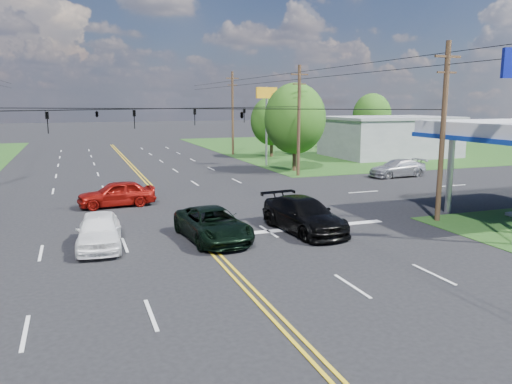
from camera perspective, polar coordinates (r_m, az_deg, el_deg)
name	(u,v)px	position (r m, az deg, el deg)	size (l,w,h in m)	color
ground	(169,206)	(31.61, -9.87, -1.57)	(280.00, 280.00, 0.00)	black
grass_ne	(369,147)	(74.68, 12.77, 5.09)	(46.00, 48.00, 0.03)	#1E4616
stop_bar	(296,229)	(25.58, 4.57, -4.25)	(10.00, 0.50, 0.02)	silver
retail_ne	(389,138)	(61.80, 14.97, 6.01)	(14.00, 10.00, 4.40)	slate
pole_se	(443,130)	(28.32, 20.58, 6.62)	(1.60, 0.28, 9.50)	#3C2D19
pole_ne	(299,119)	(43.58, 4.92, 8.27)	(1.60, 0.28, 9.50)	#3C2D19
pole_right_far	(233,112)	(61.32, -2.69, 9.09)	(1.60, 0.28, 10.00)	#3C2D19
span_wire_signals	(166,109)	(30.96, -10.21, 9.36)	(26.00, 18.00, 1.13)	black
power_lines	(171,62)	(29.07, -9.66, 14.47)	(26.04, 100.00, 0.64)	black
tree_right_a	(295,119)	(46.72, 4.47, 8.35)	(5.70, 5.70, 8.18)	#3C2D19
tree_right_b	(272,121)	(58.76, 1.80, 8.12)	(4.94, 4.94, 7.09)	#3C2D19
tree_far_r	(372,115)	(72.20, 13.11, 8.52)	(5.32, 5.32, 7.63)	#3C2D19
pickup_dkgreen	(213,224)	(23.44, -4.95, -3.70)	(2.50, 5.41, 1.50)	black
suv_black	(304,215)	(25.02, 5.48, -2.62)	(2.35, 5.78, 1.68)	black
pickup_white	(99,230)	(23.18, -17.50, -4.22)	(1.87, 4.64, 1.58)	white
sedan_red	(117,194)	(32.06, -15.65, -0.18)	(1.88, 4.68, 1.59)	maroon
sedan_far	(397,168)	(44.87, 15.85, 2.64)	(2.11, 5.20, 1.51)	#ADADB2
polesign_ne	(267,105)	(50.63, 1.21, 9.95)	(2.18, 0.31, 7.90)	#A5A5AA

